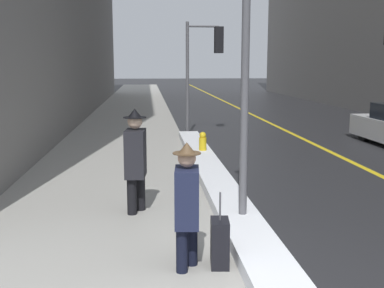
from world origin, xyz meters
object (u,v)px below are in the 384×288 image
lamp_post (246,34)px  pedestrian_in_fedora (136,157)px  pedestrian_nearside (187,201)px  traffic_light_near (206,54)px  rolling_suitcase (220,243)px  fire_hydrant (203,145)px

lamp_post → pedestrian_in_fedora: lamp_post is taller
lamp_post → pedestrian_nearside: 2.71m
lamp_post → traffic_light_near: size_ratio=1.24×
lamp_post → pedestrian_in_fedora: bearing=152.4°
traffic_light_near → rolling_suitcase: 11.57m
traffic_light_near → pedestrian_nearside: 11.55m
rolling_suitcase → fire_hydrant: rolling_suitcase is taller
rolling_suitcase → traffic_light_near: bearing=179.1°
rolling_suitcase → lamp_post: bearing=163.6°
pedestrian_nearside → traffic_light_near: bearing=177.1°
pedestrian_in_fedora → fire_hydrant: (1.66, 4.67, -0.62)m
pedestrian_nearside → pedestrian_in_fedora: pedestrian_in_fedora is taller
traffic_light_near → lamp_post: bearing=-97.3°
traffic_light_near → pedestrian_in_fedora: traffic_light_near is taller
traffic_light_near → rolling_suitcase: size_ratio=4.11×
pedestrian_in_fedora → fire_hydrant: size_ratio=2.52×
lamp_post → fire_hydrant: size_ratio=6.91×
pedestrian_nearside → fire_hydrant: bearing=177.1°
rolling_suitcase → fire_hydrant: 7.00m
lamp_post → pedestrian_nearside: size_ratio=3.08×
pedestrian_nearside → pedestrian_in_fedora: 2.43m
lamp_post → traffic_light_near: (0.64, 9.78, -0.08)m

